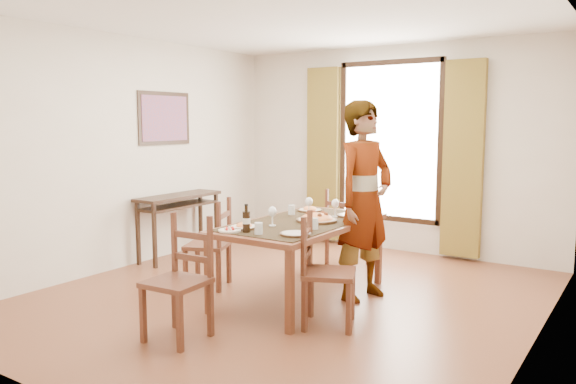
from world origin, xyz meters
The scene contains 22 objects.
ground centered at (0.00, 0.00, 0.00)m, with size 5.00×5.00×0.00m, color #532B1A.
room_shell centered at (0.00, 0.13, 1.54)m, with size 4.60×5.10×2.74m.
console_table centered at (-2.03, 0.60, 0.68)m, with size 0.38×1.20×0.80m.
dining_table centered at (0.12, 0.06, 0.69)m, with size 0.98×1.84×0.76m.
chair_west centered at (-0.85, -0.16, 0.43)m, with size 0.53×0.53×0.93m.
chair_north centered at (-0.07, 1.39, 0.43)m, with size 0.47×0.47×0.92m.
chair_south centered at (-0.12, -1.35, 0.45)m, with size 0.46×0.46×0.98m.
chair_east centered at (0.70, -0.47, 0.44)m, with size 0.55×0.55×0.95m.
man centered at (0.63, 0.40, 0.96)m, with size 0.61×0.79×1.91m, color gray.
plate_sw centered at (-0.12, -0.52, 0.78)m, with size 0.27×0.27×0.05m, color silver, non-canonical shape.
plate_se centered at (0.43, -0.52, 0.78)m, with size 0.27×0.27×0.05m, color silver, non-canonical shape.
plate_nw centered at (-0.12, 0.63, 0.78)m, with size 0.27×0.27×0.05m, color silver, non-canonical shape.
plate_ne centered at (0.39, 0.58, 0.78)m, with size 0.27×0.27×0.05m, color silver, non-canonical shape.
pasta_platter centered at (0.26, 0.14, 0.81)m, with size 0.40×0.40×0.10m, color #BC3D18, non-canonical shape.
caprese_plate centered at (-0.14, -0.70, 0.78)m, with size 0.20×0.20×0.04m, color silver, non-canonical shape.
wine_glass_a centered at (0.03, -0.29, 0.85)m, with size 0.08×0.08×0.18m, color white, non-canonical shape.
wine_glass_b centered at (0.28, 0.46, 0.85)m, with size 0.08×0.08×0.18m, color white, non-canonical shape.
wine_glass_c centered at (-0.01, 0.43, 0.85)m, with size 0.08×0.08×0.18m, color white, non-canonical shape.
tumbler_a centered at (0.43, -0.21, 0.81)m, with size 0.07×0.07×0.10m, color silver.
tumbler_b centered at (-0.17, 0.34, 0.81)m, with size 0.07×0.07×0.10m, color silver.
tumbler_c centered at (0.15, -0.66, 0.81)m, with size 0.07×0.07×0.10m, color silver.
wine_bottle centered at (0.01, -0.65, 0.88)m, with size 0.07×0.07×0.25m, color black, non-canonical shape.
Camera 1 is at (2.96, -4.46, 1.72)m, focal length 35.00 mm.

